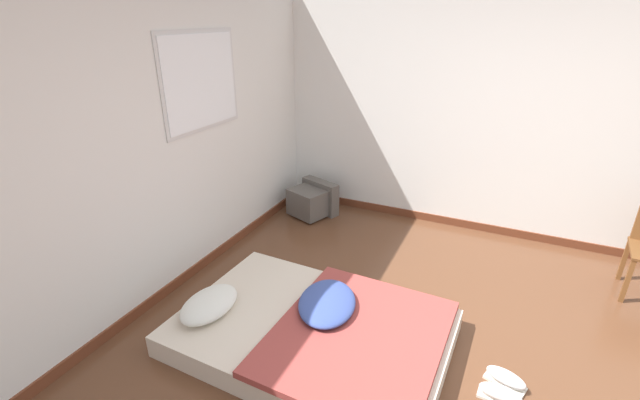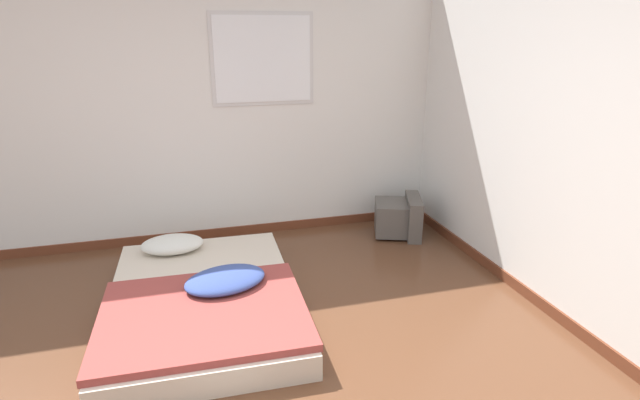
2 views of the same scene
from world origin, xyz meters
TOP-DOWN VIEW (x-y plane):
  - wall_back at (0.01, 2.67)m, footprint 7.36×0.08m
  - mattress_bed at (0.04, 1.21)m, footprint 1.39×1.98m
  - crt_tv at (2.05, 2.20)m, footprint 0.58×0.59m

SIDE VIEW (x-z plane):
  - mattress_bed at x=0.04m, z-range -0.04..0.28m
  - crt_tv at x=2.05m, z-range -0.01..0.39m
  - wall_back at x=0.01m, z-range -0.01..2.59m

